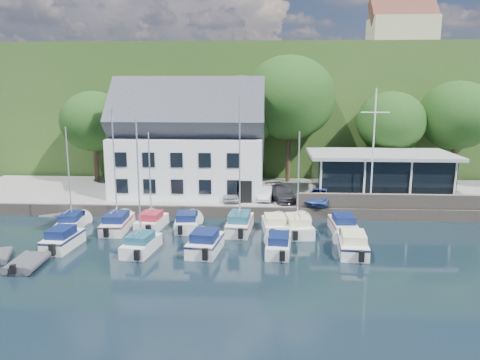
{
  "coord_description": "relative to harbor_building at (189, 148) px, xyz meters",
  "views": [
    {
      "loc": [
        0.32,
        -27.78,
        11.14
      ],
      "look_at": [
        -1.71,
        9.0,
        3.76
      ],
      "focal_mm": 35.0,
      "sensor_mm": 36.0,
      "label": 1
    }
  ],
  "objects": [
    {
      "name": "ground",
      "position": [
        7.0,
        -16.5,
        -5.35
      ],
      "size": [
        180.0,
        180.0,
        0.0
      ],
      "primitive_type": "plane",
      "color": "black",
      "rests_on": "ground"
    },
    {
      "name": "quay",
      "position": [
        7.0,
        1.0,
        -4.85
      ],
      "size": [
        60.0,
        13.0,
        1.0
      ],
      "primitive_type": "cube",
      "color": "gray",
      "rests_on": "ground"
    },
    {
      "name": "quay_face",
      "position": [
        7.0,
        -5.5,
        -4.85
      ],
      "size": [
        60.0,
        0.3,
        1.0
      ],
      "primitive_type": "cube",
      "color": "#6B6155",
      "rests_on": "ground"
    },
    {
      "name": "hillside",
      "position": [
        7.0,
        45.5,
        2.65
      ],
      "size": [
        160.0,
        75.0,
        16.0
      ],
      "primitive_type": "cube",
      "color": "#2D4C1C",
      "rests_on": "ground"
    },
    {
      "name": "field_patch",
      "position": [
        15.0,
        53.5,
        10.8
      ],
      "size": [
        50.0,
        30.0,
        0.3
      ],
      "primitive_type": "cube",
      "color": "#5A6733",
      "rests_on": "hillside"
    },
    {
      "name": "farmhouse",
      "position": [
        29.0,
        35.5,
        14.75
      ],
      "size": [
        10.4,
        7.0,
        8.2
      ],
      "primitive_type": null,
      "color": "#C3B495",
      "rests_on": "hillside"
    },
    {
      "name": "harbor_building",
      "position": [
        0.0,
        0.0,
        0.0
      ],
      "size": [
        14.4,
        8.2,
        8.7
      ],
      "primitive_type": null,
      "color": "white",
      "rests_on": "quay"
    },
    {
      "name": "club_pavilion",
      "position": [
        18.0,
        -0.5,
        -2.3
      ],
      "size": [
        13.2,
        7.2,
        4.1
      ],
      "primitive_type": null,
      "color": "black",
      "rests_on": "quay"
    },
    {
      "name": "seawall",
      "position": [
        19.0,
        -5.1,
        -3.75
      ],
      "size": [
        18.0,
        0.5,
        1.2
      ],
      "primitive_type": "cube",
      "color": "#6B6155",
      "rests_on": "quay"
    },
    {
      "name": "gangway",
      "position": [
        -9.5,
        -7.5,
        -5.35
      ],
      "size": [
        1.2,
        6.0,
        1.4
      ],
      "primitive_type": null,
      "color": "silver",
      "rests_on": "ground"
    },
    {
      "name": "car_silver",
      "position": [
        4.13,
        -3.17,
        -3.75
      ],
      "size": [
        1.99,
        3.73,
        1.21
      ],
      "primitive_type": "imported",
      "rotation": [
        0.0,
        0.0,
        0.17
      ],
      "color": "silver",
      "rests_on": "quay"
    },
    {
      "name": "car_white",
      "position": [
        7.33,
        -2.63,
        -3.75
      ],
      "size": [
        1.63,
        3.75,
        1.2
      ],
      "primitive_type": "imported",
      "rotation": [
        0.0,
        0.0,
        -0.1
      ],
      "color": "silver",
      "rests_on": "quay"
    },
    {
      "name": "car_dgrey",
      "position": [
        8.76,
        -2.89,
        -3.7
      ],
      "size": [
        3.2,
        4.86,
        1.31
      ],
      "primitive_type": "imported",
      "rotation": [
        0.0,
        0.0,
        0.33
      ],
      "color": "#2C2B30",
      "rests_on": "quay"
    },
    {
      "name": "car_blue",
      "position": [
        12.16,
        -3.7,
        -3.65
      ],
      "size": [
        2.89,
        4.39,
        1.4
      ],
      "primitive_type": "imported",
      "rotation": [
        0.0,
        0.0,
        -0.34
      ],
      "color": "navy",
      "rests_on": "quay"
    },
    {
      "name": "flagpole",
      "position": [
        16.41,
        -4.47,
        0.67
      ],
      "size": [
        2.41,
        0.2,
        10.04
      ],
      "primitive_type": null,
      "color": "white",
      "rests_on": "quay"
    },
    {
      "name": "tree_0",
      "position": [
        -11.04,
        4.91,
        0.51
      ],
      "size": [
        7.11,
        7.11,
        9.71
      ],
      "primitive_type": null,
      "color": "black",
      "rests_on": "quay"
    },
    {
      "name": "tree_1",
      "position": [
        -5.78,
        6.26,
        0.7
      ],
      "size": [
        7.39,
        7.39,
        10.1
      ],
      "primitive_type": null,
      "color": "black",
      "rests_on": "quay"
    },
    {
      "name": "tree_2",
      "position": [
        4.72,
        5.5,
        1.31
      ],
      "size": [
        8.29,
        8.29,
        11.33
      ],
      "primitive_type": null,
      "color": "black",
      "rests_on": "quay"
    },
    {
      "name": "tree_3",
      "position": [
        9.75,
        5.9,
        2.36
      ],
      "size": [
        9.82,
        9.82,
        13.42
      ],
      "primitive_type": null,
      "color": "black",
      "rests_on": "quay"
    },
    {
      "name": "tree_4",
      "position": [
        20.36,
        5.46,
        0.5
      ],
      "size": [
        7.1,
        7.1,
        9.7
      ],
      "primitive_type": null,
      "color": "black",
      "rests_on": "quay"
    },
    {
      "name": "tree_5",
      "position": [
        27.2,
        5.83,
        1.03
      ],
      "size": [
        7.87,
        7.87,
        10.76
      ],
      "primitive_type": null,
      "color": "black",
      "rests_on": "quay"
    },
    {
      "name": "boat_r1_0",
      "position": [
        -8.02,
        -9.23,
        -1.25
      ],
      "size": [
        2.31,
        5.72,
        8.2
      ],
      "primitive_type": null,
      "rotation": [
        0.0,
        0.0,
        0.1
      ],
      "color": "silver",
      "rests_on": "ground"
    },
    {
      "name": "boat_r1_1",
      "position": [
        -4.3,
        -9.37,
        -1.0
      ],
      "size": [
        2.16,
        6.36,
        8.7
      ],
      "primitive_type": null,
      "rotation": [
        0.0,
        0.0,
        0.03
      ],
      "color": "silver",
      "rests_on": "ground"
    },
    {
      "name": "boat_r1_2",
      "position": [
        -1.72,
        -8.74,
        -1.2
      ],
      "size": [
        2.45,
        5.2,
        8.31
      ],
      "primitive_type": null,
      "rotation": [
        0.0,
        0.0,
        -0.11
      ],
      "color": "silver",
      "rests_on": "ground"
    },
    {
      "name": "boat_r1_3",
      "position": [
        1.15,
        -8.84,
        -4.65
      ],
      "size": [
        2.44,
        5.27,
        1.41
      ],
      "primitive_type": null,
      "rotation": [
        0.0,
        0.0,
        0.1
      ],
      "color": "silver",
      "rests_on": "ground"
    },
    {
      "name": "boat_r1_4",
      "position": [
        5.36,
        -9.15,
        -0.61
      ],
      "size": [
        2.43,
        6.57,
        9.49
      ],
      "primitive_type": null,
      "rotation": [
        0.0,
        0.0,
        -0.08
      ],
      "color": "silver",
      "rests_on": "ground"
    },
    {
      "name": "boat_r1_5",
      "position": [
        8.11,
        -9.16,
        -4.66
      ],
      "size": [
        2.45,
        5.47,
        1.38
      ],
      "primitive_type": null,
      "rotation": [
        0.0,
        0.0,
        0.09
      ],
      "color": "silver",
      "rests_on": "ground"
    },
    {
      "name": "boat_r1_6",
      "position": [
        9.83,
        -9.29,
        -1.01
      ],
      "size": [
        2.82,
        6.43,
        8.68
      ],
      "primitive_type": null,
      "rotation": [
        0.0,
        0.0,
        0.12
      ],
      "color": "silver",
      "rests_on": "ground"
    },
    {
      "name": "boat_r1_7",
      "position": [
        13.38,
        -8.99,
        -4.62
      ],
      "size": [
        2.09,
        5.71,
        1.47
      ],
      "primitive_type": null,
      "rotation": [
        0.0,
        0.0,
        0.04
      ],
      "color": "silver",
      "rests_on": "ground"
    },
    {
      "name": "boat_r2_0",
      "position": [
        -6.81,
        -13.74,
        -4.58
      ],
      "size": [
        2.19,
        5.41,
        1.54
      ],
      "primitive_type": null,
      "rotation": [
        0.0,
        0.0,
        -0.07
      ],
      "color": "silver",
      "rests_on": "ground"
    },
    {
      "name": "boat_r2_1",
      "position": [
        -1.11,
        -14.22,
        -1.16
      ],
      "size": [
        2.54,
        5.5,
        8.37
      ],
      "primitive_type": null,
      "rotation": [
        0.0,
        0.0,
        -0.13
      ],
      "color": "silver",
      "rests_on": "ground"
    },
    {
      "name": "boat_r2_2",
      "position": [
        3.27,
        -14.02,
        -4.56
      ],
      "size": [
        2.74,
        5.51,
        1.57
      ],
      "primitive_type": null,
      "rotation": [
        0.0,
        0.0,
        -0.13
      ],
      "color": "silver",
      "rests_on": "ground"
    },
    {
      "name": "boat_r2_3",
      "position": [
        8.28,
        -13.81,
        -4.67
      ],
      "size": [
        2.17,
        5.47,
        1.36
      ],
      "primitive_type": null,
      "rotation": [
        0.0,
        0.0,
        -0.09
      ],
      "color": "silver",
      "rests_on": "ground"
    },
    {
      "name": "boat_r2_4",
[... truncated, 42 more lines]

